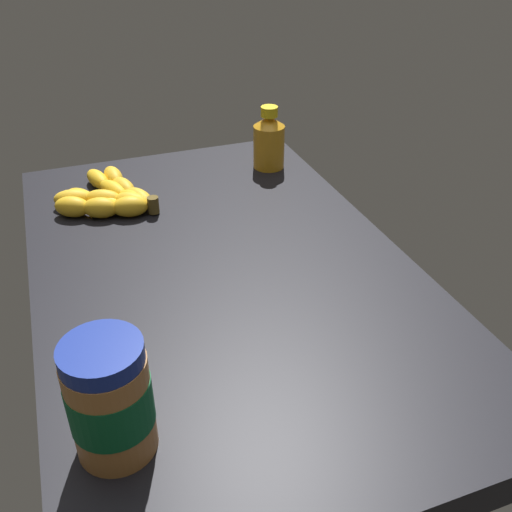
% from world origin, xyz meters
% --- Properties ---
extents(ground_plane, '(0.92, 0.56, 0.05)m').
position_xyz_m(ground_plane, '(0.00, 0.00, -0.02)').
color(ground_plane, black).
extents(banana_bunch, '(0.20, 0.18, 0.04)m').
position_xyz_m(banana_bunch, '(0.26, 0.13, 0.02)').
color(banana_bunch, gold).
rests_on(banana_bunch, ground_plane).
extents(peanut_butter_jar, '(0.08, 0.08, 0.14)m').
position_xyz_m(peanut_butter_jar, '(-0.29, 0.20, 0.07)').
color(peanut_butter_jar, '#B27238').
rests_on(peanut_butter_jar, ground_plane).
extents(honey_bottle, '(0.06, 0.06, 0.13)m').
position_xyz_m(honey_bottle, '(0.32, -0.20, 0.06)').
color(honey_bottle, orange).
rests_on(honey_bottle, ground_plane).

